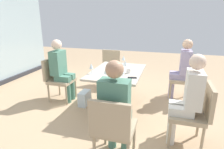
{
  "coord_description": "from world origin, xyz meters",
  "views": [
    {
      "loc": [
        -3.26,
        -0.86,
        1.71
      ],
      "look_at": [
        0.0,
        0.1,
        0.65
      ],
      "focal_mm": 30.68,
      "sensor_mm": 36.0,
      "label": 1
    }
  ],
  "objects_px": {
    "person_front_right": "(182,67)",
    "wine_glass_4": "(91,66)",
    "wine_glass_2": "(111,73)",
    "chair_far_right": "(110,66)",
    "wine_glass_5": "(124,58)",
    "cell_phone_on_table": "(132,78)",
    "person_front_left": "(188,96)",
    "person_near_window": "(61,68)",
    "chair_side_end": "(113,126)",
    "chair_front_right": "(186,77)",
    "dining_table_main": "(117,80)",
    "coffee_cup": "(128,71)",
    "chair_near_window": "(57,77)",
    "wine_glass_3": "(122,71)",
    "handbag_0": "(85,98)",
    "wine_glass_0": "(106,71)",
    "chair_front_left": "(195,111)",
    "person_side_end": "(116,106)",
    "wine_glass_1": "(125,63)"
  },
  "relations": [
    {
      "from": "person_front_right",
      "to": "wine_glass_4",
      "type": "relative_size",
      "value": 6.81
    },
    {
      "from": "wine_glass_2",
      "to": "chair_far_right",
      "type": "bearing_deg",
      "value": 18.02
    },
    {
      "from": "wine_glass_5",
      "to": "cell_phone_on_table",
      "type": "distance_m",
      "value": 0.91
    },
    {
      "from": "person_front_left",
      "to": "person_near_window",
      "type": "bearing_deg",
      "value": 71.7
    },
    {
      "from": "chair_side_end",
      "to": "person_near_window",
      "type": "bearing_deg",
      "value": 46.39
    },
    {
      "from": "chair_front_right",
      "to": "person_front_left",
      "type": "xyz_separation_m",
      "value": [
        -1.54,
        0.11,
        0.2
      ]
    },
    {
      "from": "person_front_left",
      "to": "wine_glass_2",
      "type": "xyz_separation_m",
      "value": [
        0.21,
        1.11,
        0.16
      ]
    },
    {
      "from": "person_near_window",
      "to": "dining_table_main",
      "type": "bearing_deg",
      "value": -90.0
    },
    {
      "from": "chair_side_end",
      "to": "coffee_cup",
      "type": "bearing_deg",
      "value": 4.61
    },
    {
      "from": "chair_near_window",
      "to": "wine_glass_4",
      "type": "xyz_separation_m",
      "value": [
        -0.29,
        -0.89,
        0.37
      ]
    },
    {
      "from": "cell_phone_on_table",
      "to": "wine_glass_3",
      "type": "bearing_deg",
      "value": 115.78
    },
    {
      "from": "chair_front_right",
      "to": "wine_glass_5",
      "type": "relative_size",
      "value": 4.7
    },
    {
      "from": "person_near_window",
      "to": "handbag_0",
      "type": "height_order",
      "value": "person_near_window"
    },
    {
      "from": "wine_glass_3",
      "to": "wine_glass_0",
      "type": "bearing_deg",
      "value": 103.4
    },
    {
      "from": "wine_glass_5",
      "to": "chair_front_right",
      "type": "bearing_deg",
      "value": -78.02
    },
    {
      "from": "dining_table_main",
      "to": "wine_glass_5",
      "type": "height_order",
      "value": "wine_glass_5"
    },
    {
      "from": "handbag_0",
      "to": "wine_glass_3",
      "type": "bearing_deg",
      "value": -110.7
    },
    {
      "from": "person_front_left",
      "to": "wine_glass_5",
      "type": "height_order",
      "value": "person_front_left"
    },
    {
      "from": "chair_front_left",
      "to": "chair_far_right",
      "type": "bearing_deg",
      "value": 42.8
    },
    {
      "from": "coffee_cup",
      "to": "handbag_0",
      "type": "height_order",
      "value": "coffee_cup"
    },
    {
      "from": "person_front_right",
      "to": "handbag_0",
      "type": "height_order",
      "value": "person_front_right"
    },
    {
      "from": "person_side_end",
      "to": "coffee_cup",
      "type": "relative_size",
      "value": 14.0
    },
    {
      "from": "wine_glass_5",
      "to": "wine_glass_2",
      "type": "bearing_deg",
      "value": -177.36
    },
    {
      "from": "chair_near_window",
      "to": "coffee_cup",
      "type": "distance_m",
      "value": 1.53
    },
    {
      "from": "person_near_window",
      "to": "wine_glass_1",
      "type": "bearing_deg",
      "value": -86.41
    },
    {
      "from": "chair_near_window",
      "to": "chair_side_end",
      "type": "bearing_deg",
      "value": -131.61
    },
    {
      "from": "chair_side_end",
      "to": "wine_glass_1",
      "type": "bearing_deg",
      "value": 7.69
    },
    {
      "from": "chair_side_end",
      "to": "wine_glass_1",
      "type": "relative_size",
      "value": 4.7
    },
    {
      "from": "chair_near_window",
      "to": "person_near_window",
      "type": "bearing_deg",
      "value": -90.0
    },
    {
      "from": "wine_glass_0",
      "to": "cell_phone_on_table",
      "type": "xyz_separation_m",
      "value": [
        0.16,
        -0.4,
        -0.13
      ]
    },
    {
      "from": "wine_glass_2",
      "to": "wine_glass_3",
      "type": "distance_m",
      "value": 0.19
    },
    {
      "from": "coffee_cup",
      "to": "person_near_window",
      "type": "bearing_deg",
      "value": 86.5
    },
    {
      "from": "wine_glass_0",
      "to": "wine_glass_1",
      "type": "xyz_separation_m",
      "value": [
        0.58,
        -0.19,
        0.0
      ]
    },
    {
      "from": "chair_side_end",
      "to": "handbag_0",
      "type": "height_order",
      "value": "chair_side_end"
    },
    {
      "from": "wine_glass_5",
      "to": "coffee_cup",
      "type": "height_order",
      "value": "wine_glass_5"
    },
    {
      "from": "chair_near_window",
      "to": "wine_glass_1",
      "type": "distance_m",
      "value": 1.46
    },
    {
      "from": "dining_table_main",
      "to": "chair_front_left",
      "type": "xyz_separation_m",
      "value": [
        -0.77,
        -1.28,
        -0.05
      ]
    },
    {
      "from": "wine_glass_3",
      "to": "cell_phone_on_table",
      "type": "xyz_separation_m",
      "value": [
        0.1,
        -0.14,
        -0.13
      ]
    },
    {
      "from": "wine_glass_0",
      "to": "wine_glass_3",
      "type": "height_order",
      "value": "same"
    },
    {
      "from": "person_side_end",
      "to": "person_front_right",
      "type": "xyz_separation_m",
      "value": [
        2.09,
        -0.83,
        0.0
      ]
    },
    {
      "from": "wine_glass_1",
      "to": "handbag_0",
      "type": "height_order",
      "value": "wine_glass_1"
    },
    {
      "from": "wine_glass_1",
      "to": "wine_glass_5",
      "type": "relative_size",
      "value": 1.0
    },
    {
      "from": "person_front_left",
      "to": "wine_glass_1",
      "type": "height_order",
      "value": "person_front_left"
    },
    {
      "from": "person_side_end",
      "to": "wine_glass_2",
      "type": "relative_size",
      "value": 6.81
    },
    {
      "from": "dining_table_main",
      "to": "chair_front_right",
      "type": "distance_m",
      "value": 1.49
    },
    {
      "from": "person_front_right",
      "to": "wine_glass_1",
      "type": "distance_m",
      "value": 1.25
    },
    {
      "from": "wine_glass_4",
      "to": "handbag_0",
      "type": "height_order",
      "value": "wine_glass_4"
    },
    {
      "from": "chair_front_right",
      "to": "wine_glass_2",
      "type": "bearing_deg",
      "value": 137.4
    },
    {
      "from": "chair_near_window",
      "to": "handbag_0",
      "type": "distance_m",
      "value": 0.74
    },
    {
      "from": "handbag_0",
      "to": "person_front_right",
      "type": "bearing_deg",
      "value": -62.92
    }
  ]
}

